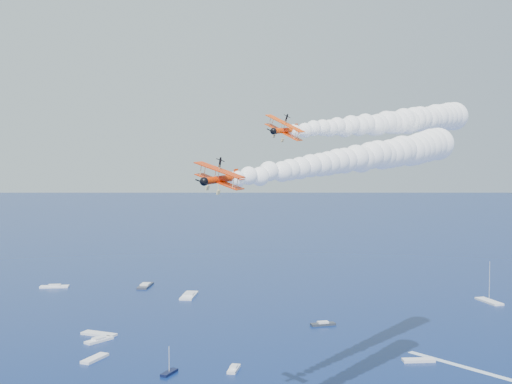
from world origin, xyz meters
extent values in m
cube|color=black|center=(-3.58, 72.07, 0.35)|extent=(4.74, 5.81, 0.70)
cube|color=white|center=(-22.20, 111.86, 0.35)|extent=(11.10, 9.08, 0.70)
cube|color=#323543|center=(-6.86, 184.93, 0.35)|extent=(7.45, 13.67, 0.70)
cube|color=white|center=(61.05, 69.91, 0.35)|extent=(8.62, 3.60, 0.70)
cube|color=white|center=(116.98, 131.18, 0.35)|extent=(4.88, 12.86, 0.70)
cube|color=silver|center=(12.51, 71.86, 0.35)|extent=(4.45, 6.97, 0.70)
cube|color=white|center=(9.19, 162.16, 0.35)|extent=(8.61, 15.57, 0.70)
cube|color=white|center=(-22.20, 87.40, 0.35)|extent=(7.29, 9.03, 0.70)
cube|color=#2B303A|center=(47.21, 110.50, 0.35)|extent=(8.08, 3.12, 0.70)
cube|color=white|center=(-21.90, 104.92, 0.35)|extent=(8.40, 7.75, 0.70)
cube|color=white|center=(-43.57, 189.89, 0.35)|extent=(11.69, 4.55, 0.70)
cube|color=white|center=(71.48, 61.62, 0.03)|extent=(19.90, 34.35, 0.04)
camera|label=1|loc=(-12.51, -88.75, 53.29)|focal=46.28mm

